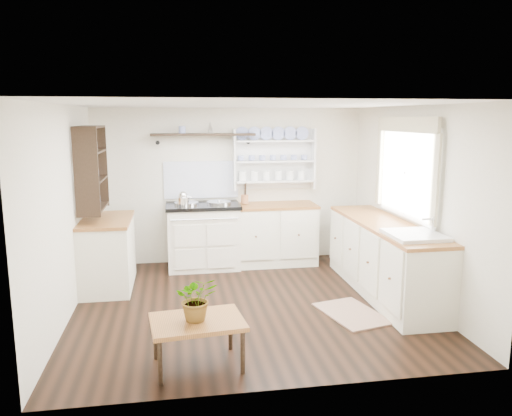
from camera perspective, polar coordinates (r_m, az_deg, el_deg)
The scene contains 19 objects.
floor at distance 5.98m, azimuth -0.77°, elevation -10.89°, with size 4.00×3.80×0.01m, color black.
wall_back at distance 7.53m, azimuth -2.95°, elevation 2.56°, with size 4.00×0.02×2.30m, color beige.
wall_right at distance 6.28m, azimuth 17.57°, elevation 0.54°, with size 0.02×3.80×2.30m, color beige.
wall_left at distance 5.73m, azimuth -21.01°, elevation -0.56°, with size 0.02×3.80×2.30m, color beige.
ceiling at distance 5.58m, azimuth -0.83°, elevation 11.72°, with size 4.00×3.80×0.01m, color white.
window at distance 6.33m, azimuth 16.75°, elevation 4.46°, with size 0.08×1.55×1.22m.
aga_cooker at distance 7.29m, azimuth -6.03°, elevation -3.11°, with size 1.05×0.73×0.97m.
back_cabinets at distance 7.45m, azimuth 1.96°, elevation -2.90°, with size 1.27×0.63×0.90m.
right_cabinets at distance 6.39m, azimuth 14.41°, elevation -5.49°, with size 0.62×2.43×0.90m.
belfast_sink at distance 5.65m, azimuth 17.61°, elevation -4.14°, with size 0.55×0.60×0.45m.
left_cabinets at distance 6.69m, azimuth -16.58°, elevation -4.86°, with size 0.62×1.13×0.90m.
plate_rack at distance 7.55m, azimuth 1.99°, elevation 5.69°, with size 1.20×0.22×0.90m.
high_shelf at distance 7.31m, azimuth -6.05°, elevation 8.26°, with size 1.50×0.29×0.16m.
left_shelving at distance 6.52m, azimuth -18.29°, elevation 4.40°, with size 0.28×0.80×1.05m, color black.
kettle at distance 7.05m, azimuth -8.33°, elevation 1.00°, with size 0.17×0.17×0.21m, color silver, non-canonical shape.
utensil_crock at distance 7.36m, azimuth -1.31°, elevation 1.01°, with size 0.11×0.11×0.13m, color #A8683D.
center_table at distance 4.48m, azimuth -6.72°, elevation -13.12°, with size 0.85×0.65×0.43m.
potted_plant at distance 4.39m, azimuth -6.79°, elevation -10.18°, with size 0.36×0.31×0.40m, color #3F7233.
floor_rug at distance 5.78m, azimuth 10.91°, elevation -11.75°, with size 0.55×0.85×0.02m, color #87644E.
Camera 1 is at (-0.82, -5.51, 2.16)m, focal length 35.00 mm.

